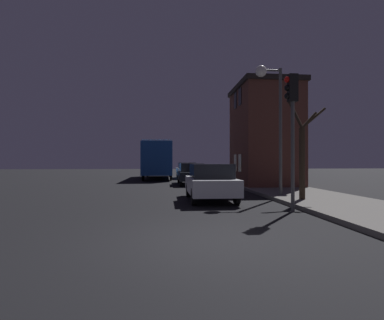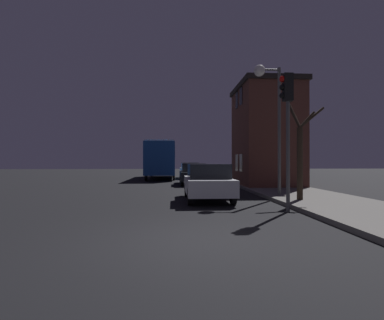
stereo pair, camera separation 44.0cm
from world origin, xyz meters
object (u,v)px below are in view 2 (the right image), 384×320
Objects in this scene: bare_tree at (300,151)px; car_far_lane at (190,170)px; traffic_light at (287,113)px; car_mid_lane at (193,173)px; car_near_lane at (208,182)px; bus at (161,157)px; streetlamp at (269,98)px.

car_far_lane is (-3.36, 17.52, -1.22)m from bare_tree.
traffic_light is 0.99× the size of car_mid_lane.
car_near_lane is (-3.52, 1.01, -1.23)m from bare_tree.
bare_tree is at bearing -71.06° from bus.
car_far_lane is (-2.10, 19.43, -2.41)m from traffic_light.
traffic_light is (-0.57, -3.63, -1.28)m from streetlamp.
car_mid_lane is at bearing 101.12° from traffic_light.
traffic_light is at bearing -52.29° from car_near_lane.
car_far_lane is (2.74, -0.25, -1.24)m from bus.
streetlamp reaches higher than bare_tree.
car_far_lane reaches higher than car_mid_lane.
car_near_lane is at bearing -90.54° from car_far_lane.
car_near_lane is (2.58, -16.77, -1.25)m from bus.
streetlamp is at bearing -71.39° from bus.
car_near_lane is 0.88× the size of car_far_lane.
car_far_lane is (0.21, 7.69, 0.01)m from car_mid_lane.
bare_tree is 18.79m from bus.
car_mid_lane is at bearing 109.53° from streetlamp.
bus reaches higher than car_mid_lane.
car_mid_lane is (-2.31, 11.74, -2.43)m from traffic_light.
bare_tree is at bearing 56.49° from traffic_light.
streetlamp is 3.09m from bare_tree.
streetlamp is 17.12m from bus.
streetlamp is at bearing -70.47° from car_mid_lane.
streetlamp is 1.29× the size of traffic_light.
car_far_lane is at bearing 96.17° from traffic_light.
traffic_light is at bearing -78.88° from car_mid_lane.
traffic_light is at bearing -98.93° from streetlamp.
bare_tree is (1.26, 1.91, -1.19)m from traffic_light.
streetlamp is 1.43× the size of car_near_lane.
streetlamp reaches higher than bus.
bare_tree is 3.86m from car_near_lane.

